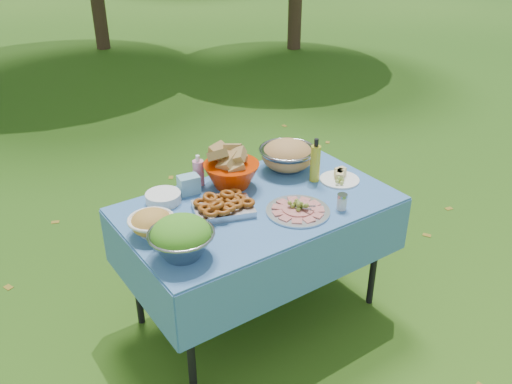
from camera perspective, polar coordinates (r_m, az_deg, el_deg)
ground at (r=3.37m, az=0.22°, el=-12.44°), size 80.00×80.00×0.00m
picnic_table at (r=3.14m, az=0.23°, el=-7.19°), size 1.46×0.86×0.76m
salad_bowl at (r=2.48m, az=-7.87°, el=-4.77°), size 0.40×0.40×0.20m
pasta_bowl_white at (r=2.69m, az=-10.94°, el=-3.16°), size 0.23×0.23×0.12m
plate_stack at (r=2.97m, az=-9.73°, el=-0.58°), size 0.24×0.24×0.05m
wipes_box at (r=3.03m, az=-7.09°, el=0.79°), size 0.12×0.10×0.10m
sanitizer_bottle at (r=3.10m, az=-6.09°, el=2.32°), size 0.08×0.08×0.18m
bread_bowl at (r=3.06m, az=-2.60°, el=2.45°), size 0.35×0.35×0.21m
pasta_bowl_steel at (r=3.27m, az=3.33°, el=3.94°), size 0.35×0.35×0.18m
fried_tray at (r=2.83m, az=-3.47°, el=-1.48°), size 0.36×0.30×0.07m
charcuterie_platter at (r=2.84m, az=4.45°, el=-1.44°), size 0.38×0.38×0.08m
oil_bottle at (r=3.12m, az=6.27°, el=3.37°), size 0.06×0.06×0.26m
cheese_plate at (r=3.19m, az=8.82°, el=1.72°), size 0.25×0.25×0.06m
shaker at (r=2.89m, az=9.03°, el=-1.02°), size 0.07×0.07×0.09m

